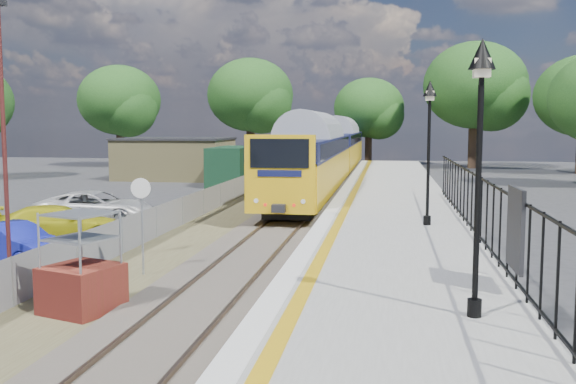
% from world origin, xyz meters
% --- Properties ---
extents(ground, '(120.00, 120.00, 0.00)m').
position_xyz_m(ground, '(0.00, 0.00, 0.00)').
color(ground, '#2D2D30').
rests_on(ground, ground).
extents(track_bed, '(5.90, 80.00, 0.29)m').
position_xyz_m(track_bed, '(-0.47, 9.67, 0.09)').
color(track_bed, '#473F38').
rests_on(track_bed, ground).
extents(platform, '(5.00, 70.00, 0.90)m').
position_xyz_m(platform, '(4.20, 8.00, 0.45)').
color(platform, gray).
rests_on(platform, ground).
extents(platform_edge, '(0.90, 70.00, 0.01)m').
position_xyz_m(platform_edge, '(2.14, 8.00, 0.90)').
color(platform_edge, silver).
rests_on(platform_edge, platform).
extents(victorian_lamp_south, '(0.44, 0.44, 4.60)m').
position_xyz_m(victorian_lamp_south, '(5.50, -4.00, 4.30)').
color(victorian_lamp_south, black).
rests_on(victorian_lamp_south, platform).
extents(victorian_lamp_north, '(0.44, 0.44, 4.60)m').
position_xyz_m(victorian_lamp_north, '(5.30, 6.00, 4.30)').
color(victorian_lamp_north, black).
rests_on(victorian_lamp_north, platform).
extents(palisade_fence, '(0.12, 26.00, 2.00)m').
position_xyz_m(palisade_fence, '(6.55, 2.24, 1.84)').
color(palisade_fence, black).
rests_on(palisade_fence, platform).
extents(wire_fence, '(0.06, 52.00, 1.20)m').
position_xyz_m(wire_fence, '(-4.20, 12.00, 0.60)').
color(wire_fence, '#999EA3').
rests_on(wire_fence, ground).
extents(outbuilding, '(10.80, 10.10, 3.12)m').
position_xyz_m(outbuilding, '(-10.91, 31.21, 1.52)').
color(outbuilding, tan).
rests_on(outbuilding, ground).
extents(tree_line, '(56.80, 43.80, 11.88)m').
position_xyz_m(tree_line, '(1.40, 42.00, 6.61)').
color(tree_line, '#332319').
rests_on(tree_line, ground).
extents(train, '(2.82, 40.83, 3.51)m').
position_xyz_m(train, '(0.00, 29.33, 2.34)').
color(train, gold).
rests_on(train, ground).
extents(brick_plinth, '(1.78, 1.78, 2.26)m').
position_xyz_m(brick_plinth, '(-2.50, -2.09, 1.09)').
color(brick_plinth, maroon).
rests_on(brick_plinth, ground).
extents(speed_sign, '(0.54, 0.11, 2.69)m').
position_xyz_m(speed_sign, '(-2.50, 1.40, 1.82)').
color(speed_sign, '#999EA3').
rests_on(speed_sign, ground).
extents(carpark_lamp, '(0.25, 0.50, 7.42)m').
position_xyz_m(carpark_lamp, '(-6.26, 1.13, 4.21)').
color(carpark_lamp, '#4E1C1A').
rests_on(carpark_lamp, ground).
extents(car_blue, '(3.91, 2.48, 1.22)m').
position_xyz_m(car_blue, '(-6.93, 2.40, 0.61)').
color(car_blue, '#1B24A7').
rests_on(car_blue, ground).
extents(car_yellow, '(4.76, 3.39, 1.28)m').
position_xyz_m(car_yellow, '(-7.42, 6.00, 0.64)').
color(car_yellow, gold).
rests_on(car_yellow, ground).
extents(car_white, '(5.03, 2.58, 1.36)m').
position_xyz_m(car_white, '(-8.01, 10.14, 0.68)').
color(car_white, silver).
rests_on(car_white, ground).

